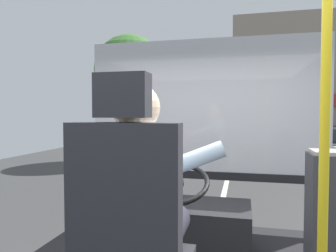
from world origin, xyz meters
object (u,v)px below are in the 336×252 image
steering_console (184,225)px  parked_car_blue (314,136)px  handrail_pole (324,145)px  driver_seat (132,248)px  bus_driver (140,196)px  fare_box (333,229)px  parked_car_charcoal (331,145)px

steering_console → parked_car_blue: (4.10, 15.00, -0.27)m
handrail_pole → parked_car_blue: handrail_pole is taller
driver_seat → parked_car_blue: size_ratio=0.31×
driver_seat → bus_driver: bearing=90.0°
driver_seat → fare_box: size_ratio=1.41×
parked_car_charcoal → parked_car_blue: size_ratio=0.95×
handrail_pole → driver_seat: bearing=-163.4°
steering_console → fare_box: bearing=-28.3°
bus_driver → handrail_pole: bearing=9.4°
handrail_pole → parked_car_blue: bearing=78.5°
bus_driver → handrail_pole: size_ratio=0.41×
bus_driver → parked_car_blue: bearing=75.8°
steering_console → parked_car_charcoal: bearing=69.9°
steering_console → parked_car_charcoal: (3.69, 10.10, -0.24)m
handrail_pole → parked_car_blue: (3.26, 16.03, -1.08)m
fare_box → bus_driver: bearing=-148.1°
bus_driver → steering_console: bus_driver is taller
driver_seat → parked_car_charcoal: size_ratio=0.33×
bus_driver → steering_console: (-0.00, 1.17, -0.56)m
steering_console → handrail_pole: size_ratio=0.54×
fare_box → handrail_pole: bearing=-109.2°
handrail_pole → parked_car_charcoal: size_ratio=0.50×
driver_seat → steering_console: (-0.00, 1.28, -0.35)m
driver_seat → parked_car_charcoal: 11.98m
fare_box → parked_car_charcoal: 10.99m
driver_seat → steering_console: bearing=90.0°
handrail_pole → fare_box: (0.17, 0.49, -0.55)m
driver_seat → steering_console: driver_seat is taller
parked_car_charcoal → fare_box: bearing=-104.1°
driver_seat → bus_driver: driver_seat is taller
handrail_pole → parked_car_charcoal: bearing=75.6°
parked_car_blue → bus_driver: bearing=-104.2°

